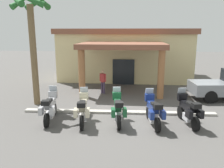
% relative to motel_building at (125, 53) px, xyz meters
% --- Properties ---
extents(ground_plane, '(80.00, 80.00, 0.00)m').
position_rel_motel_building_xyz_m(ground_plane, '(-0.10, -10.62, -2.33)').
color(ground_plane, '#514F4C').
extents(motel_building, '(12.17, 11.30, 4.57)m').
position_rel_motel_building_xyz_m(motel_building, '(0.00, 0.00, 0.00)').
color(motel_building, beige).
rests_on(motel_building, ground_plane).
extents(motorcycle_silver, '(0.74, 2.21, 1.61)m').
position_rel_motel_building_xyz_m(motorcycle_silver, '(-3.59, -11.46, -1.63)').
color(motorcycle_silver, black).
rests_on(motorcycle_silver, ground_plane).
extents(motorcycle_cream, '(0.74, 2.21, 1.61)m').
position_rel_motel_building_xyz_m(motorcycle_cream, '(-1.92, -11.64, -1.63)').
color(motorcycle_cream, black).
rests_on(motorcycle_cream, ground_plane).
extents(motorcycle_green, '(0.76, 2.21, 1.61)m').
position_rel_motel_building_xyz_m(motorcycle_green, '(-0.26, -11.50, -1.63)').
color(motorcycle_green, black).
rests_on(motorcycle_green, ground_plane).
extents(motorcycle_blue, '(0.82, 2.21, 1.61)m').
position_rel_motel_building_xyz_m(motorcycle_blue, '(1.41, -11.67, -1.63)').
color(motorcycle_blue, black).
rests_on(motorcycle_blue, ground_plane).
extents(motorcycle_black, '(0.88, 2.20, 1.61)m').
position_rel_motel_building_xyz_m(motorcycle_black, '(3.08, -11.48, -1.63)').
color(motorcycle_black, black).
rests_on(motorcycle_black, ground_plane).
extents(pedestrian, '(0.47, 0.32, 1.68)m').
position_rel_motel_building_xyz_m(pedestrian, '(-1.52, -6.09, -1.36)').
color(pedestrian, '#3F334C').
rests_on(pedestrian, ground_plane).
extents(palm_tree_roadside, '(2.30, 2.39, 6.62)m').
position_rel_motel_building_xyz_m(palm_tree_roadside, '(-5.31, -8.80, 2.29)').
color(palm_tree_roadside, brown).
rests_on(palm_tree_roadside, ground_plane).
extents(curb_strip, '(10.34, 0.36, 0.12)m').
position_rel_motel_building_xyz_m(curb_strip, '(-0.26, -10.14, -2.27)').
color(curb_strip, '#ADA89E').
rests_on(curb_strip, ground_plane).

